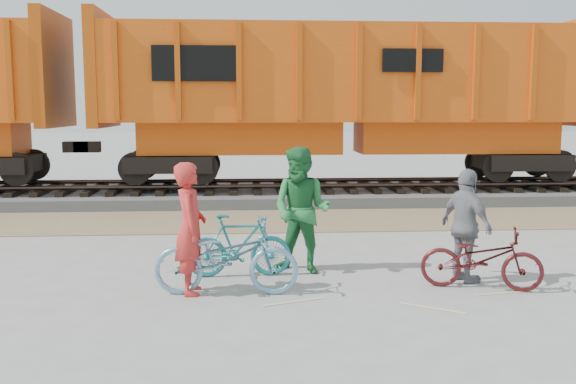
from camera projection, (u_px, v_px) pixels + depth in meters
name	position (u px, v px, depth m)	size (l,w,h in m)	color
ground	(357.00, 285.00, 9.57)	(120.00, 120.00, 0.00)	#9E9E99
gravel_strip	(316.00, 220.00, 15.01)	(120.00, 3.00, 0.02)	#91815A
ballast_bed	(302.00, 194.00, 18.45)	(120.00, 4.00, 0.30)	slate
track	(302.00, 183.00, 18.41)	(120.00, 2.60, 0.24)	black
hopper_car_center	(349.00, 94.00, 18.17)	(14.00, 3.13, 4.65)	black
bicycle_blue	(226.00, 257.00, 9.02)	(0.71, 2.03, 1.07)	#669BB4
bicycle_teal	(239.00, 246.00, 9.97)	(0.46, 1.64, 0.99)	#1D7879
bicycle_maroon	(481.00, 259.00, 9.29)	(0.60, 1.72, 0.90)	#471315
person_solo	(190.00, 228.00, 9.03)	(0.68, 0.45, 1.87)	red
person_man	(302.00, 210.00, 10.17)	(0.98, 0.76, 2.01)	#257539
person_woman	(466.00, 226.00, 9.62)	(1.01, 0.42, 1.72)	gray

